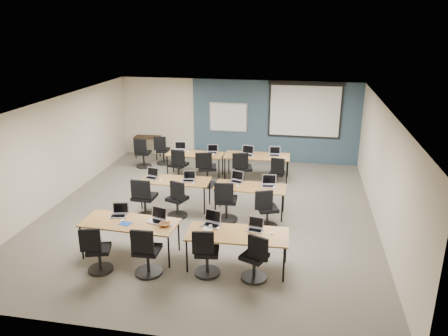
% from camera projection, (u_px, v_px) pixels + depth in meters
% --- Properties ---
extents(floor, '(8.00, 9.00, 0.02)m').
position_uv_depth(floor, '(209.00, 212.00, 10.85)').
color(floor, '#6B6354').
rests_on(floor, ground).
extents(ceiling, '(8.00, 9.00, 0.02)m').
position_uv_depth(ceiling, '(208.00, 105.00, 9.98)').
color(ceiling, white).
rests_on(ceiling, ground).
extents(wall_back, '(8.00, 0.04, 2.70)m').
position_uv_depth(wall_back, '(237.00, 120.00, 14.60)').
color(wall_back, beige).
rests_on(wall_back, ground).
extents(wall_front, '(8.00, 0.04, 2.70)m').
position_uv_depth(wall_front, '(140.00, 256.00, 6.23)').
color(wall_front, beige).
rests_on(wall_front, ground).
extents(wall_left, '(0.04, 9.00, 2.70)m').
position_uv_depth(wall_left, '(55.00, 152.00, 11.11)').
color(wall_left, beige).
rests_on(wall_left, ground).
extents(wall_right, '(0.04, 9.00, 2.70)m').
position_uv_depth(wall_right, '(383.00, 171.00, 9.72)').
color(wall_right, beige).
rests_on(wall_right, ground).
extents(blue_accent_panel, '(5.50, 0.04, 2.70)m').
position_uv_depth(blue_accent_panel, '(275.00, 122.00, 14.36)').
color(blue_accent_panel, '#3D5977').
rests_on(blue_accent_panel, wall_back).
extents(whiteboard, '(1.28, 0.03, 0.98)m').
position_uv_depth(whiteboard, '(228.00, 117.00, 14.55)').
color(whiteboard, silver).
rests_on(whiteboard, wall_back).
extents(projector_screen, '(2.40, 0.10, 1.82)m').
position_uv_depth(projector_screen, '(305.00, 107.00, 13.96)').
color(projector_screen, black).
rests_on(projector_screen, wall_back).
extents(training_table_front_left, '(1.92, 0.80, 0.73)m').
position_uv_depth(training_table_front_left, '(130.00, 224.00, 8.71)').
color(training_table_front_left, brown).
rests_on(training_table_front_left, floor).
extents(training_table_front_right, '(1.93, 0.81, 0.73)m').
position_uv_depth(training_table_front_right, '(237.00, 235.00, 8.25)').
color(training_table_front_right, brown).
rests_on(training_table_front_right, floor).
extents(training_table_mid_left, '(1.74, 0.73, 0.73)m').
position_uv_depth(training_table_mid_left, '(175.00, 182.00, 10.99)').
color(training_table_mid_left, brown).
rests_on(training_table_mid_left, floor).
extents(training_table_mid_right, '(1.72, 0.72, 0.73)m').
position_uv_depth(training_table_mid_right, '(250.00, 188.00, 10.55)').
color(training_table_mid_right, brown).
rests_on(training_table_mid_right, floor).
extents(training_table_back_left, '(1.70, 0.71, 0.73)m').
position_uv_depth(training_table_back_left, '(195.00, 155.00, 13.12)').
color(training_table_back_left, olive).
rests_on(training_table_back_left, floor).
extents(training_table_back_right, '(1.94, 0.81, 0.73)m').
position_uv_depth(training_table_back_right, '(257.00, 157.00, 12.94)').
color(training_table_back_right, brown).
rests_on(training_table_back_right, floor).
extents(laptop_0, '(0.33, 0.28, 0.25)m').
position_uv_depth(laptop_0, '(119.00, 213.00, 8.96)').
color(laptop_0, '#A3A3AD').
rests_on(laptop_0, training_table_front_left).
extents(mouse_0, '(0.07, 0.10, 0.03)m').
position_uv_depth(mouse_0, '(122.00, 220.00, 8.74)').
color(mouse_0, white).
rests_on(mouse_0, training_table_front_left).
extents(task_chair_0, '(0.48, 0.47, 0.96)m').
position_uv_depth(task_chair_0, '(97.00, 254.00, 8.18)').
color(task_chair_0, black).
rests_on(task_chair_0, floor).
extents(laptop_1, '(0.35, 0.30, 0.26)m').
position_uv_depth(laptop_1, '(158.00, 218.00, 8.72)').
color(laptop_1, '#A9A9AF').
rests_on(laptop_1, training_table_front_left).
extents(mouse_1, '(0.08, 0.11, 0.04)m').
position_uv_depth(mouse_1, '(170.00, 225.00, 8.56)').
color(mouse_1, white).
rests_on(mouse_1, training_table_front_left).
extents(task_chair_1, '(0.52, 0.52, 1.00)m').
position_uv_depth(task_chair_1, '(147.00, 255.00, 8.08)').
color(task_chair_1, black).
rests_on(task_chair_1, floor).
extents(laptop_2, '(0.35, 0.30, 0.27)m').
position_uv_depth(laptop_2, '(212.00, 221.00, 8.57)').
color(laptop_2, '#AAABAF').
rests_on(laptop_2, training_table_front_right).
extents(mouse_2, '(0.06, 0.10, 0.03)m').
position_uv_depth(mouse_2, '(218.00, 228.00, 8.41)').
color(mouse_2, white).
rests_on(mouse_2, training_table_front_right).
extents(task_chair_2, '(0.49, 0.49, 0.97)m').
position_uv_depth(task_chair_2, '(206.00, 256.00, 8.08)').
color(task_chair_2, black).
rests_on(task_chair_2, floor).
extents(laptop_3, '(0.30, 0.26, 0.23)m').
position_uv_depth(laptop_3, '(255.00, 227.00, 8.36)').
color(laptop_3, '#BABAC2').
rests_on(laptop_3, training_table_front_right).
extents(mouse_3, '(0.07, 0.10, 0.03)m').
position_uv_depth(mouse_3, '(272.00, 233.00, 8.21)').
color(mouse_3, white).
rests_on(mouse_3, training_table_front_right).
extents(task_chair_3, '(0.51, 0.48, 0.97)m').
position_uv_depth(task_chair_3, '(255.00, 261.00, 7.92)').
color(task_chair_3, black).
rests_on(task_chair_3, floor).
extents(laptop_4, '(0.33, 0.28, 0.25)m').
position_uv_depth(laptop_4, '(152.00, 175.00, 11.09)').
color(laptop_4, silver).
rests_on(laptop_4, training_table_mid_left).
extents(mouse_4, '(0.09, 0.12, 0.04)m').
position_uv_depth(mouse_4, '(161.00, 181.00, 10.87)').
color(mouse_4, white).
rests_on(mouse_4, training_table_mid_left).
extents(task_chair_4, '(0.58, 0.58, 1.05)m').
position_uv_depth(task_chair_4, '(144.00, 202.00, 10.38)').
color(task_chair_4, black).
rests_on(task_chair_4, floor).
extents(laptop_5, '(0.31, 0.26, 0.24)m').
position_uv_depth(laptop_5, '(189.00, 178.00, 10.90)').
color(laptop_5, '#A5A5AD').
rests_on(laptop_5, training_table_mid_left).
extents(mouse_5, '(0.07, 0.10, 0.03)m').
position_uv_depth(mouse_5, '(194.00, 183.00, 10.72)').
color(mouse_5, white).
rests_on(mouse_5, training_table_mid_left).
extents(task_chair_5, '(0.50, 0.48, 0.96)m').
position_uv_depth(task_chair_5, '(177.00, 202.00, 10.48)').
color(task_chair_5, black).
rests_on(task_chair_5, floor).
extents(laptop_6, '(0.33, 0.28, 0.25)m').
position_uv_depth(laptop_6, '(237.00, 179.00, 10.84)').
color(laptop_6, '#ABABAE').
rests_on(laptop_6, training_table_mid_right).
extents(mouse_6, '(0.09, 0.12, 0.04)m').
position_uv_depth(mouse_6, '(238.00, 186.00, 10.55)').
color(mouse_6, white).
rests_on(mouse_6, training_table_mid_right).
extents(task_chair_6, '(0.55, 0.55, 1.03)m').
position_uv_depth(task_chair_6, '(226.00, 205.00, 10.26)').
color(task_chair_6, black).
rests_on(task_chair_6, floor).
extents(laptop_7, '(0.34, 0.29, 0.26)m').
position_uv_depth(laptop_7, '(269.00, 183.00, 10.55)').
color(laptop_7, '#A6A6AB').
rests_on(laptop_7, training_table_mid_right).
extents(mouse_7, '(0.09, 0.11, 0.03)m').
position_uv_depth(mouse_7, '(274.00, 187.00, 10.44)').
color(mouse_7, white).
rests_on(mouse_7, training_table_mid_right).
extents(task_chair_7, '(0.52, 0.49, 0.98)m').
position_uv_depth(task_chair_7, '(266.00, 212.00, 9.91)').
color(task_chair_7, black).
rests_on(task_chair_7, floor).
extents(laptop_8, '(0.35, 0.29, 0.26)m').
position_uv_depth(laptop_8, '(180.00, 148.00, 13.40)').
color(laptop_8, '#BABABD').
rests_on(laptop_8, training_table_back_left).
extents(mouse_8, '(0.08, 0.11, 0.04)m').
position_uv_depth(mouse_8, '(188.00, 152.00, 13.22)').
color(mouse_8, white).
rests_on(mouse_8, training_table_back_left).
extents(task_chair_8, '(0.54, 0.53, 1.01)m').
position_uv_depth(task_chair_8, '(178.00, 168.00, 12.78)').
color(task_chair_8, black).
rests_on(task_chair_8, floor).
extents(laptop_9, '(0.32, 0.27, 0.24)m').
position_uv_depth(laptop_9, '(212.00, 151.00, 13.16)').
color(laptop_9, '#A5A6AC').
rests_on(laptop_9, training_table_back_left).
extents(mouse_9, '(0.08, 0.10, 0.03)m').
position_uv_depth(mouse_9, '(214.00, 154.00, 13.05)').
color(mouse_9, white).
rests_on(mouse_9, training_table_back_left).
extents(task_chair_9, '(0.57, 0.57, 1.05)m').
position_uv_depth(task_chair_9, '(207.00, 172.00, 12.44)').
color(task_chair_9, black).
rests_on(task_chair_9, floor).
extents(laptop_10, '(0.36, 0.31, 0.27)m').
position_uv_depth(laptop_10, '(248.00, 153.00, 12.96)').
color(laptop_10, '#BDBDBF').
rests_on(laptop_10, training_table_back_right).
extents(mouse_10, '(0.08, 0.10, 0.03)m').
position_uv_depth(mouse_10, '(253.00, 156.00, 12.81)').
color(mouse_10, white).
rests_on(mouse_10, training_table_back_right).
extents(task_chair_10, '(0.56, 0.56, 1.03)m').
position_uv_depth(task_chair_10, '(242.00, 172.00, 12.45)').
color(task_chair_10, black).
rests_on(task_chair_10, floor).
extents(laptop_11, '(0.33, 0.28, 0.25)m').
position_uv_depth(laptop_11, '(275.00, 153.00, 12.93)').
color(laptop_11, silver).
rests_on(laptop_11, training_table_back_right).
extents(mouse_11, '(0.09, 0.12, 0.04)m').
position_uv_depth(mouse_11, '(285.00, 157.00, 12.69)').
color(mouse_11, white).
rests_on(mouse_11, training_table_back_right).
extents(task_chair_11, '(0.46, 0.46, 0.95)m').
position_uv_depth(task_chair_11, '(277.00, 176.00, 12.25)').
color(task_chair_11, black).
rests_on(task_chair_11, floor).
extents(blue_mousepad, '(0.27, 0.24, 0.01)m').
position_uv_depth(blue_mousepad, '(125.00, 224.00, 8.62)').
color(blue_mousepad, navy).
rests_on(blue_mousepad, training_table_front_left).
extents(snack_bowl, '(0.23, 0.23, 0.05)m').
position_uv_depth(snack_bowl, '(164.00, 225.00, 8.53)').
color(snack_bowl, '#9B4823').
rests_on(snack_bowl, training_table_front_left).
extents(snack_plate, '(0.23, 0.23, 0.01)m').
position_uv_depth(snack_plate, '(208.00, 229.00, 8.40)').
color(snack_plate, white).
rests_on(snack_plate, training_table_front_right).
extents(coffee_cup, '(0.05, 0.05, 0.05)m').
position_uv_depth(coffee_cup, '(211.00, 227.00, 8.40)').
color(coffee_cup, silver).
rests_on(coffee_cup, snack_plate).
extents(utility_table, '(0.87, 0.48, 0.75)m').
position_uv_depth(utility_table, '(147.00, 139.00, 14.96)').
color(utility_table, black).
rests_on(utility_table, floor).
extents(spare_chair_a, '(0.48, 0.48, 0.97)m').
position_uv_depth(spare_chair_a, '(163.00, 153.00, 14.35)').
color(spare_chair_a, black).
rests_on(spare_chair_a, floor).
extents(spare_chair_b, '(0.50, 0.50, 0.98)m').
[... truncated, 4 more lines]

